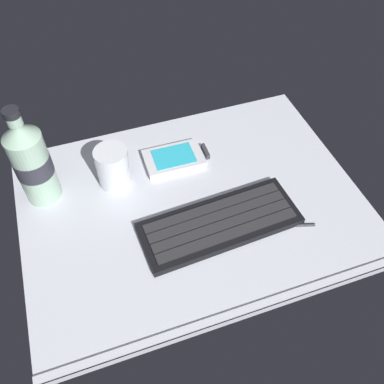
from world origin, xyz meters
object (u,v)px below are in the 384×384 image
object	(u,v)px
juice_cup	(113,168)
handheld_device	(177,158)
keyboard	(220,223)
water_bottle	(32,162)
stylus_pen	(289,224)

from	to	relation	value
juice_cup	handheld_device	bearing A→B (deg)	7.34
handheld_device	juice_cup	world-z (taller)	juice_cup
handheld_device	juice_cup	xyz separation A→B (cm)	(-13.25, -1.71, 3.18)
keyboard	water_bottle	distance (cm)	35.39
water_bottle	stylus_pen	xyz separation A→B (cm)	(41.31, -22.22, -8.66)
keyboard	water_bottle	world-z (taller)	water_bottle
handheld_device	stylus_pen	size ratio (longest dim) A/B	1.36
keyboard	stylus_pen	bearing A→B (deg)	-18.85
water_bottle	stylus_pen	bearing A→B (deg)	-28.28
handheld_device	water_bottle	distance (cm)	28.22
handheld_device	water_bottle	size ratio (longest dim) A/B	0.62
handheld_device	water_bottle	xyz separation A→B (cm)	(-26.97, -0.27, 8.28)
juice_cup	water_bottle	distance (cm)	14.71
keyboard	stylus_pen	world-z (taller)	keyboard
keyboard	handheld_device	size ratio (longest dim) A/B	2.29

